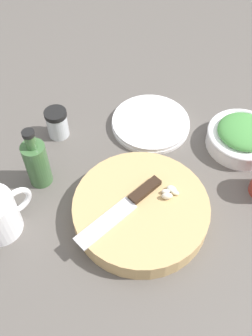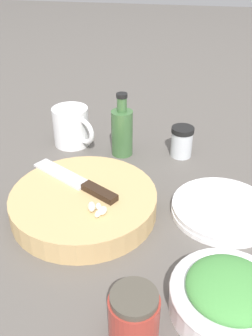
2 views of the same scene
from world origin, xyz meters
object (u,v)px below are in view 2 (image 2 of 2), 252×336
(garlic_cloves, at_px, (97,209))
(oil_bottle, at_px, (122,131))
(coffee_mug, at_px, (72,127))
(herb_bowl, at_px, (229,296))
(chef_knife, at_px, (79,182))
(honey_jar, at_px, (134,317))
(spice_jar, at_px, (182,142))
(plate_stack, at_px, (222,209))
(cutting_board, at_px, (84,203))

(garlic_cloves, bearing_deg, oil_bottle, -177.60)
(coffee_mug, bearing_deg, oil_bottle, 79.21)
(oil_bottle, bearing_deg, garlic_cloves, 2.40)
(coffee_mug, bearing_deg, herb_bowl, 39.76)
(chef_knife, bearing_deg, honey_jar, -120.53)
(spice_jar, bearing_deg, plate_stack, 23.72)
(garlic_cloves, height_order, herb_bowl, herb_bowl)
(coffee_mug, height_order, plate_stack, coffee_mug)
(garlic_cloves, bearing_deg, honey_jar, 26.81)
(plate_stack, bearing_deg, oil_bottle, -129.44)
(spice_jar, distance_m, oil_bottle, 0.15)
(cutting_board, height_order, coffee_mug, coffee_mug)
(plate_stack, xyz_separation_m, oil_bottle, (-0.20, -0.24, 0.05))
(spice_jar, relative_size, plate_stack, 0.38)
(cutting_board, bearing_deg, oil_bottle, 173.39)
(garlic_cloves, height_order, honey_jar, honey_jar)
(garlic_cloves, relative_size, oil_bottle, 0.25)
(herb_bowl, height_order, coffee_mug, coffee_mug)
(coffee_mug, bearing_deg, plate_stack, 59.31)
(honey_jar, bearing_deg, oil_bottle, -167.09)
(herb_bowl, distance_m, oil_bottle, 0.49)
(herb_bowl, distance_m, coffee_mug, 0.59)
(spice_jar, distance_m, plate_stack, 0.24)
(coffee_mug, xyz_separation_m, plate_stack, (0.22, 0.38, -0.04))
(spice_jar, bearing_deg, coffee_mug, -91.67)
(chef_knife, bearing_deg, herb_bowl, -96.68)
(honey_jar, bearing_deg, spice_jar, 176.37)
(garlic_cloves, distance_m, coffee_mug, 0.35)
(chef_knife, distance_m, garlic_cloves, 0.10)
(cutting_board, distance_m, spice_jar, 0.32)
(honey_jar, bearing_deg, plate_stack, 156.74)
(cutting_board, xyz_separation_m, chef_knife, (-0.03, -0.02, 0.03))
(garlic_cloves, relative_size, herb_bowl, 0.23)
(herb_bowl, xyz_separation_m, coffee_mug, (-0.45, -0.38, 0.02))
(herb_bowl, height_order, honey_jar, honey_jar)
(oil_bottle, bearing_deg, spice_jar, 96.99)
(garlic_cloves, height_order, spice_jar, spice_jar)
(oil_bottle, bearing_deg, honey_jar, 12.91)
(honey_jar, relative_size, oil_bottle, 0.53)
(plate_stack, bearing_deg, cutting_board, -80.15)
(spice_jar, height_order, plate_stack, spice_jar)
(chef_knife, relative_size, spice_jar, 2.67)
(plate_stack, bearing_deg, coffee_mug, -120.69)
(garlic_cloves, xyz_separation_m, spice_jar, (-0.31, 0.13, -0.01))
(plate_stack, bearing_deg, spice_jar, -156.28)
(coffee_mug, distance_m, plate_stack, 0.44)
(herb_bowl, relative_size, plate_stack, 0.85)
(spice_jar, xyz_separation_m, oil_bottle, (0.02, -0.15, 0.02))
(chef_knife, distance_m, oil_bottle, 0.22)
(oil_bottle, bearing_deg, coffee_mug, -100.79)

